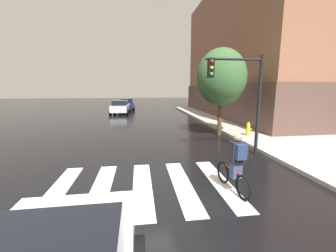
{
  "coord_description": "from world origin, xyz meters",
  "views": [
    {
      "loc": [
        0.17,
        -5.9,
        2.85
      ],
      "look_at": [
        1.31,
        2.45,
        1.36
      ],
      "focal_mm": 22.8,
      "sensor_mm": 36.0,
      "label": 1
    }
  ],
  "objects_px": {
    "cyclist": "(236,163)",
    "traffic_light_near": "(241,88)",
    "sedan_mid": "(120,107)",
    "sedan_far": "(126,104)",
    "street_tree_near": "(221,77)",
    "fire_hydrant": "(248,129)"
  },
  "relations": [
    {
      "from": "sedan_mid",
      "to": "cyclist",
      "type": "bearing_deg",
      "value": -76.55
    },
    {
      "from": "sedan_mid",
      "to": "sedan_far",
      "type": "xyz_separation_m",
      "value": [
        0.37,
        4.99,
        -0.01
      ]
    },
    {
      "from": "sedan_mid",
      "to": "cyclist",
      "type": "relative_size",
      "value": 2.62
    },
    {
      "from": "sedan_mid",
      "to": "fire_hydrant",
      "type": "height_order",
      "value": "sedan_mid"
    },
    {
      "from": "cyclist",
      "to": "street_tree_near",
      "type": "relative_size",
      "value": 0.33
    },
    {
      "from": "sedan_far",
      "to": "cyclist",
      "type": "height_order",
      "value": "cyclist"
    },
    {
      "from": "cyclist",
      "to": "traffic_light_near",
      "type": "xyz_separation_m",
      "value": [
        1.65,
        3.24,
        2.02
      ]
    },
    {
      "from": "cyclist",
      "to": "traffic_light_near",
      "type": "relative_size",
      "value": 0.41
    },
    {
      "from": "sedan_mid",
      "to": "fire_hydrant",
      "type": "distance_m",
      "value": 15.64
    },
    {
      "from": "traffic_light_near",
      "to": "fire_hydrant",
      "type": "height_order",
      "value": "traffic_light_near"
    },
    {
      "from": "street_tree_near",
      "to": "cyclist",
      "type": "bearing_deg",
      "value": -107.89
    },
    {
      "from": "sedan_mid",
      "to": "sedan_far",
      "type": "distance_m",
      "value": 5.0
    },
    {
      "from": "sedan_mid",
      "to": "cyclist",
      "type": "xyz_separation_m",
      "value": [
        4.64,
        -19.41,
        0.06
      ]
    },
    {
      "from": "sedan_mid",
      "to": "traffic_light_near",
      "type": "relative_size",
      "value": 1.06
    },
    {
      "from": "fire_hydrant",
      "to": "cyclist",
      "type": "bearing_deg",
      "value": -120.78
    },
    {
      "from": "fire_hydrant",
      "to": "street_tree_near",
      "type": "distance_m",
      "value": 3.41
    },
    {
      "from": "cyclist",
      "to": "traffic_light_near",
      "type": "bearing_deg",
      "value": 63.04
    },
    {
      "from": "cyclist",
      "to": "fire_hydrant",
      "type": "relative_size",
      "value": 2.19
    },
    {
      "from": "traffic_light_near",
      "to": "sedan_far",
      "type": "bearing_deg",
      "value": 105.63
    },
    {
      "from": "fire_hydrant",
      "to": "street_tree_near",
      "type": "xyz_separation_m",
      "value": [
        -1.37,
        0.97,
        2.96
      ]
    },
    {
      "from": "cyclist",
      "to": "fire_hydrant",
      "type": "xyz_separation_m",
      "value": [
        3.68,
        6.17,
        -0.31
      ]
    },
    {
      "from": "sedan_far",
      "to": "fire_hydrant",
      "type": "bearing_deg",
      "value": -66.44
    }
  ]
}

